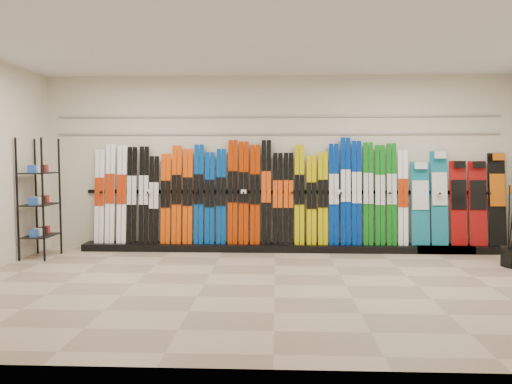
{
  "coord_description": "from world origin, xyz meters",
  "views": [
    {
      "loc": [
        0.02,
        -6.16,
        1.6
      ],
      "look_at": [
        -0.28,
        1.0,
        1.1
      ],
      "focal_mm": 35.0,
      "sensor_mm": 36.0,
      "label": 1
    }
  ],
  "objects": [
    {
      "name": "floor",
      "position": [
        0.0,
        0.0,
        0.0
      ],
      "size": [
        8.0,
        8.0,
        0.0
      ],
      "primitive_type": "plane",
      "color": "gray",
      "rests_on": "ground"
    },
    {
      "name": "back_wall",
      "position": [
        0.0,
        2.5,
        1.5
      ],
      "size": [
        8.0,
        0.0,
        8.0
      ],
      "primitive_type": "plane",
      "rotation": [
        1.57,
        0.0,
        0.0
      ],
      "color": "beige",
      "rests_on": "floor"
    },
    {
      "name": "ceiling",
      "position": [
        0.0,
        0.0,
        3.0
      ],
      "size": [
        8.0,
        8.0,
        0.0
      ],
      "primitive_type": "plane",
      "rotation": [
        3.14,
        0.0,
        0.0
      ],
      "color": "silver",
      "rests_on": "back_wall"
    },
    {
      "name": "ski_rack_base",
      "position": [
        0.22,
        2.28,
        0.06
      ],
      "size": [
        8.0,
        0.4,
        0.12
      ],
      "primitive_type": "cube",
      "color": "black",
      "rests_on": "floor"
    },
    {
      "name": "skis",
      "position": [
        -0.43,
        2.32,
        0.95
      ],
      "size": [
        5.37,
        0.21,
        1.82
      ],
      "color": "white",
      "rests_on": "ski_rack_base"
    },
    {
      "name": "snowboards",
      "position": [
        3.09,
        2.35,
        0.86
      ],
      "size": [
        1.57,
        0.24,
        1.58
      ],
      "color": "#14728C",
      "rests_on": "ski_rack_base"
    },
    {
      "name": "accessory_rack",
      "position": [
        -3.75,
        1.58,
        0.95
      ],
      "size": [
        0.4,
        0.6,
        1.9
      ],
      "primitive_type": "cube",
      "color": "black",
      "rests_on": "floor"
    },
    {
      "name": "slatwall_rail_0",
      "position": [
        0.0,
        2.48,
        2.0
      ],
      "size": [
        7.6,
        0.02,
        0.03
      ],
      "primitive_type": "cube",
      "color": "gray",
      "rests_on": "back_wall"
    },
    {
      "name": "slatwall_rail_1",
      "position": [
        0.0,
        2.48,
        2.3
      ],
      "size": [
        7.6,
        0.02,
        0.03
      ],
      "primitive_type": "cube",
      "color": "gray",
      "rests_on": "back_wall"
    }
  ]
}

